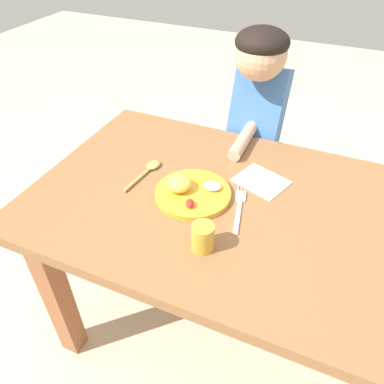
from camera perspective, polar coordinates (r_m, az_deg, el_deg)
ground_plane at (r=1.69m, az=3.78°, el=-19.92°), size 8.00×8.00×0.00m
dining_table at (r=1.22m, az=4.95°, el=-5.51°), size 1.20×0.79×0.71m
plate at (r=1.14m, az=-0.23°, el=0.12°), size 0.23×0.23×0.06m
fork at (r=1.11m, az=7.28°, el=-2.20°), size 0.07×0.23×0.01m
spoon at (r=1.25m, az=-6.75°, el=3.43°), size 0.05×0.19×0.02m
drinking_cup at (r=0.97m, az=1.63°, el=-6.94°), size 0.06×0.06×0.08m
person at (r=1.60m, az=9.55°, el=7.53°), size 0.20×0.43×1.10m
napkin at (r=1.22m, az=10.60°, el=1.66°), size 0.19×0.17×0.00m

